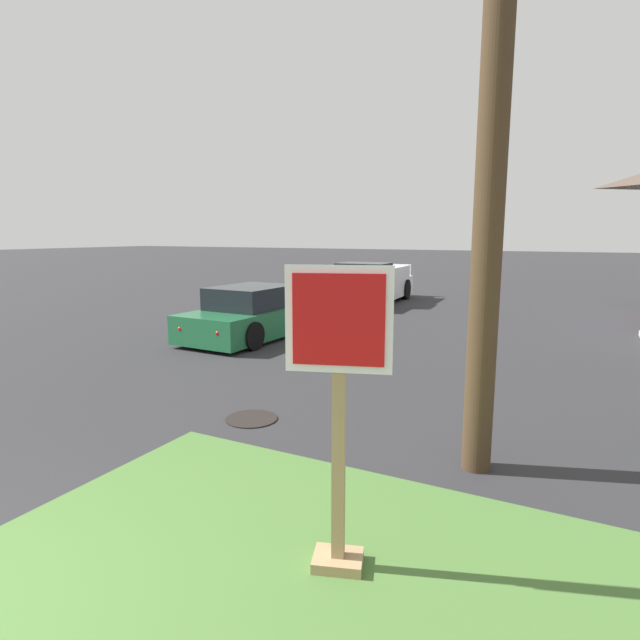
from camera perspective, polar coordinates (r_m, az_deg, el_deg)
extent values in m
cube|color=#A3845B|center=(3.68, 2.09, -11.69)|extent=(0.11, 0.11, 2.14)
cube|color=#A3845B|center=(4.16, 1.99, -25.01)|extent=(0.43, 0.38, 0.08)
cube|color=white|center=(3.42, 2.06, 0.03)|extent=(0.69, 0.24, 0.73)
cube|color=red|center=(3.41, 2.03, -0.01)|extent=(0.59, 0.21, 0.62)
cylinder|color=black|center=(7.16, -7.58, -10.77)|extent=(0.70, 0.70, 0.02)
cube|color=#1E6038|center=(12.67, -6.96, 0.03)|extent=(1.88, 4.23, 0.64)
cube|color=black|center=(12.43, -7.58, 2.44)|extent=(1.56, 1.97, 0.56)
cylinder|color=black|center=(14.20, -6.52, 0.64)|extent=(0.24, 0.63, 0.62)
cylinder|color=black|center=(13.31, -0.82, 0.12)|extent=(0.24, 0.63, 0.62)
cylinder|color=black|center=(12.23, -13.63, -0.99)|extent=(0.24, 0.63, 0.62)
cylinder|color=black|center=(11.19, -7.50, -1.76)|extent=(0.24, 0.63, 0.62)
sphere|color=white|center=(14.61, -3.88, 1.57)|extent=(0.14, 0.14, 0.14)
sphere|color=red|center=(11.46, -15.14, -0.93)|extent=(0.12, 0.12, 0.12)
sphere|color=white|center=(14.07, -0.34, 1.29)|extent=(0.14, 0.14, 0.14)
sphere|color=red|center=(10.77, -11.18, -1.44)|extent=(0.12, 0.12, 0.12)
cube|color=silver|center=(18.93, 5.55, 3.45)|extent=(2.21, 5.14, 0.68)
cube|color=black|center=(18.21, 4.87, 5.24)|extent=(1.78, 1.40, 0.68)
cube|color=silver|center=(19.45, 9.00, 5.19)|extent=(0.22, 2.12, 0.44)
cube|color=silver|center=(20.01, 3.88, 5.40)|extent=(0.22, 2.12, 0.44)
cube|color=silver|center=(21.23, 7.72, 5.57)|extent=(1.75, 0.20, 0.44)
cylinder|color=black|center=(17.23, 6.80, 2.43)|extent=(0.30, 0.77, 0.76)
cylinder|color=black|center=(17.86, 1.21, 2.74)|extent=(0.30, 0.77, 0.76)
cylinder|color=black|center=(20.12, 9.39, 3.38)|extent=(0.30, 0.77, 0.76)
cylinder|color=black|center=(20.66, 4.49, 3.63)|extent=(0.30, 0.77, 0.76)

